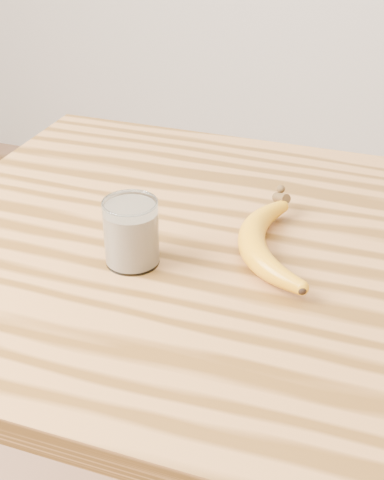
% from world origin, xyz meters
% --- Properties ---
extents(table, '(1.20, 0.80, 0.90)m').
position_xyz_m(table, '(0.00, 0.00, 0.77)').
color(table, '#A36D38').
rests_on(table, ground).
extents(smoothie_glass, '(0.08, 0.08, 0.09)m').
position_xyz_m(smoothie_glass, '(-0.23, -0.08, 0.95)').
color(smoothie_glass, white).
rests_on(smoothie_glass, table).
extents(banana, '(0.22, 0.34, 0.04)m').
position_xyz_m(banana, '(-0.08, -0.01, 0.92)').
color(banana, orange).
rests_on(banana, table).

